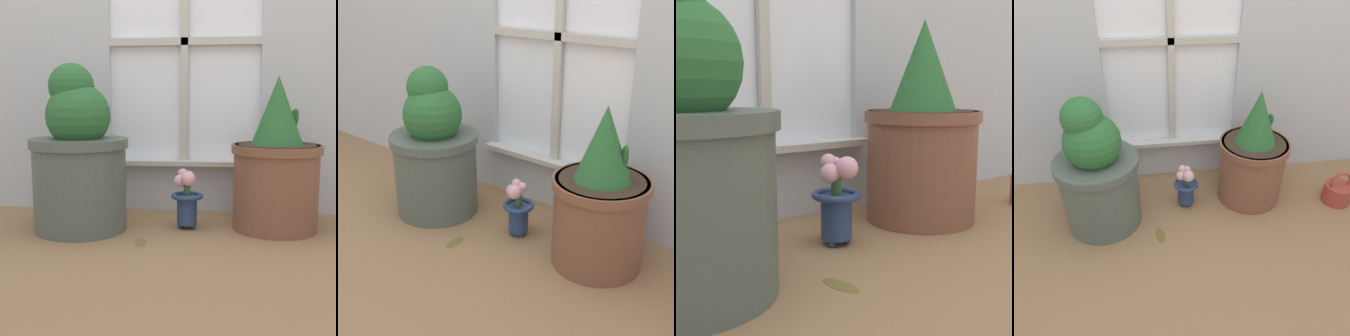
{
  "view_description": "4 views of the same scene",
  "coord_description": "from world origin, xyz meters",
  "views": [
    {
      "loc": [
        0.17,
        -1.69,
        0.56
      ],
      "look_at": [
        -0.05,
        0.3,
        0.26
      ],
      "focal_mm": 50.0,
      "sensor_mm": 36.0,
      "label": 1
    },
    {
      "loc": [
        1.16,
        -1.16,
        1.09
      ],
      "look_at": [
        0.01,
        0.23,
        0.33
      ],
      "focal_mm": 50.0,
      "sensor_mm": 36.0,
      "label": 2
    },
    {
      "loc": [
        -0.73,
        -0.73,
        0.44
      ],
      "look_at": [
        0.04,
        0.25,
        0.22
      ],
      "focal_mm": 50.0,
      "sensor_mm": 36.0,
      "label": 3
    },
    {
      "loc": [
        -0.18,
        -1.14,
        1.26
      ],
      "look_at": [
        0.02,
        0.3,
        0.24
      ],
      "focal_mm": 35.0,
      "sensor_mm": 36.0,
      "label": 4
    }
  ],
  "objects": [
    {
      "name": "potted_plant_right",
      "position": [
        0.42,
        0.31,
        0.27
      ],
      "size": [
        0.38,
        0.38,
        0.65
      ],
      "color": "brown",
      "rests_on": "ground_plane"
    },
    {
      "name": "flower_vase",
      "position": [
        0.04,
        0.28,
        0.14
      ],
      "size": [
        0.14,
        0.14,
        0.26
      ],
      "color": "navy",
      "rests_on": "ground_plane"
    },
    {
      "name": "fallen_leaf",
      "position": [
        -0.13,
        0.05,
        0.0
      ],
      "size": [
        0.06,
        0.11,
        0.01
      ],
      "color": "brown",
      "rests_on": "ground_plane"
    },
    {
      "name": "potted_plant_left",
      "position": [
        -0.42,
        0.22,
        0.3
      ],
      "size": [
        0.41,
        0.41,
        0.71
      ],
      "color": "#4C564C",
      "rests_on": "ground_plane"
    },
    {
      "name": "ground_plane",
      "position": [
        0.0,
        0.0,
        0.0
      ],
      "size": [
        10.0,
        10.0,
        0.0
      ],
      "primitive_type": "plane",
      "color": "olive"
    }
  ]
}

